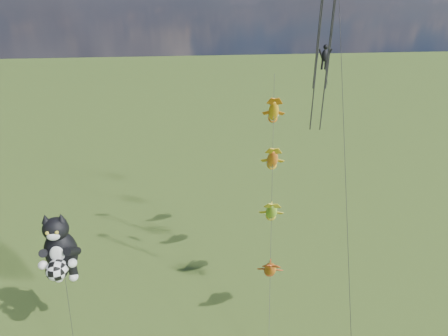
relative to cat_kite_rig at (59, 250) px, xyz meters
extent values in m
cylinder|color=black|center=(0.27, -1.37, -4.65)|extent=(0.58, 2.68, 5.53)
ellipsoid|color=black|center=(0.00, 0.26, -0.30)|extent=(2.48, 2.16, 3.18)
ellipsoid|color=black|center=(0.00, 0.16, 1.59)|extent=(1.94, 1.81, 1.61)
cone|color=black|center=(-0.50, 0.16, 2.43)|extent=(0.65, 0.65, 0.60)
cone|color=black|center=(0.50, 0.16, 2.43)|extent=(0.65, 0.65, 0.60)
ellipsoid|color=white|center=(0.00, -0.49, 1.44)|extent=(0.90, 0.56, 0.58)
ellipsoid|color=white|center=(0.00, -0.49, -0.01)|extent=(1.05, 0.55, 1.31)
sphere|color=gold|center=(-0.30, -0.56, 1.76)|extent=(0.24, 0.24, 0.24)
sphere|color=gold|center=(0.30, -0.56, 1.76)|extent=(0.24, 0.24, 0.24)
sphere|color=white|center=(-0.95, -0.79, -0.55)|extent=(0.60, 0.60, 0.60)
sphere|color=white|center=(0.94, -0.79, -0.55)|extent=(0.60, 0.60, 0.60)
sphere|color=white|center=(-0.50, 0.11, -2.44)|extent=(0.64, 0.64, 0.64)
sphere|color=white|center=(0.50, 0.11, -2.44)|extent=(0.64, 0.64, 0.64)
sphere|color=white|center=(0.00, -1.09, -0.80)|extent=(1.43, 1.43, 1.43)
cylinder|color=black|center=(15.25, 3.01, 0.97)|extent=(3.27, 15.51, 16.79)
ellipsoid|color=orange|center=(14.54, -0.39, -2.72)|extent=(1.35, 2.55, 2.49)
ellipsoid|color=green|center=(15.15, 2.50, 0.41)|extent=(1.35, 2.55, 2.49)
ellipsoid|color=red|center=(15.75, 5.39, 3.54)|extent=(1.35, 2.55, 2.49)
ellipsoid|color=yellow|center=(16.35, 8.28, 6.67)|extent=(1.35, 2.55, 2.49)
cylinder|color=black|center=(17.22, -4.78, 6.07)|extent=(2.27, 16.95, 26.97)
cylinder|color=black|center=(16.90, 0.73, 11.69)|extent=(0.08, 0.08, 8.46)
cylinder|color=black|center=(17.53, 0.73, 11.69)|extent=(0.08, 0.08, 8.46)
cylinder|color=black|center=(17.90, 3.68, 13.92)|extent=(0.08, 0.08, 9.00)
cylinder|color=black|center=(18.78, 3.68, 13.92)|extent=(0.08, 0.08, 9.00)
camera|label=1|loc=(8.61, -21.69, 15.54)|focal=30.00mm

